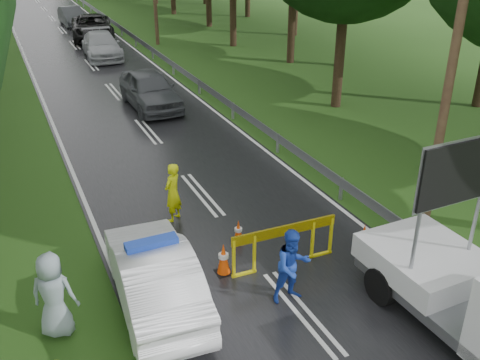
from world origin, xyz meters
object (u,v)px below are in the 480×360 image
police_sedan (154,275)px  queue_car_fourth (72,16)px  queue_car_first (150,89)px  queue_car_third (92,27)px  officer (173,193)px  civilian (293,266)px  barrier (284,236)px  queue_car_second (102,45)px

police_sedan → queue_car_fourth: size_ratio=1.05×
queue_car_first → queue_car_third: queue_car_third is taller
officer → civilian: (1.26, -4.41, 0.02)m
barrier → civilian: 1.28m
queue_car_second → queue_car_first: bearing=-86.1°
queue_car_first → queue_car_third: (0.59, 16.67, 0.01)m
officer → barrier: bearing=78.6°
police_sedan → queue_car_second: bearing=-95.1°
civilian → queue_car_fourth: (1.09, 37.38, -0.16)m
police_sedan → queue_car_second: police_sedan is taller
barrier → queue_car_third: (1.09, 29.95, -0.02)m
queue_car_second → queue_car_fourth: 12.24m
queue_car_third → barrier: bearing=-84.3°
barrier → officer: officer is taller
barrier → officer: size_ratio=1.59×
police_sedan → queue_car_first: bearing=-101.8°
queue_car_first → queue_car_second: size_ratio=0.94×
officer → queue_car_second: (2.24, 20.73, -0.12)m
police_sedan → barrier: (3.22, 0.09, 0.11)m
barrier → queue_car_second: bearing=90.3°
queue_car_fourth → barrier: bearing=-93.3°
civilian → queue_car_second: size_ratio=0.34×
police_sedan → civilian: bearing=162.0°
police_sedan → queue_car_fourth: (3.85, 36.28, -0.02)m
civilian → queue_car_first: (0.96, 14.46, -0.05)m
police_sedan → queue_car_fourth: police_sedan is taller
queue_car_fourth → civilian: bearing=-94.0°
police_sedan → officer: 3.63m
queue_car_third → queue_car_fourth: 6.26m
civilian → queue_car_third: 31.18m
officer → queue_car_first: size_ratio=0.36×
civilian → queue_car_third: bearing=87.9°
queue_car_first → officer: bearing=-103.0°
officer → queue_car_second: officer is taller
barrier → queue_car_fourth: bearing=90.5°
police_sedan → civilian: civilian is taller
police_sedan → queue_car_first: 13.87m
civilian → queue_car_second: bearing=88.6°
queue_car_third → officer: bearing=-88.2°
police_sedan → queue_car_first: queue_car_first is taller
officer → civilian: bearing=66.4°
police_sedan → civilian: 2.97m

